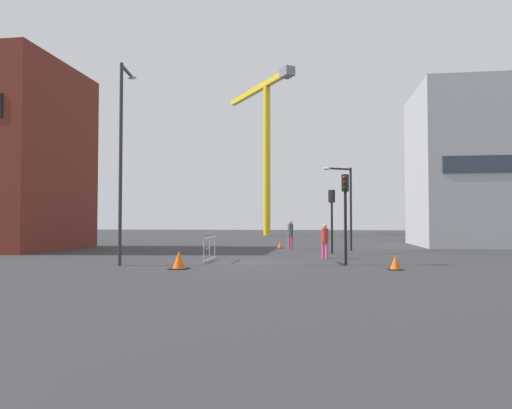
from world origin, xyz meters
The scene contains 15 objects.
ground centered at (0.00, 0.00, 0.00)m, with size 160.00×160.00×0.00m, color #333335.
brick_building centered at (-16.68, 7.36, 5.82)m, with size 8.34×8.81×11.63m.
office_block centered at (15.57, 16.17, 5.70)m, with size 10.96×8.86×11.41m.
construction_crane centered at (-3.91, 40.67, 13.59)m, with size 10.41×15.07×20.07m.
streetlamp_tall centered at (-4.86, -1.71, 4.79)m, with size 0.49×1.75×8.24m.
streetlamp_short centered at (4.71, 9.03, 3.13)m, with size 1.75×1.04×5.04m.
traffic_light_island centered at (3.79, 6.50, 2.39)m, with size 0.38×0.36×3.52m.
traffic_light_far centered at (4.20, -0.35, 2.50)m, with size 0.31×0.39×3.70m.
pedestrian_walking centered at (1.29, 9.85, 1.08)m, with size 0.34×0.34×1.84m.
pedestrian_waiting centered at (3.38, 2.64, 0.96)m, with size 0.34×0.34×1.65m.
safety_barrier_mid_span centered at (-1.67, 0.36, 0.56)m, with size 0.09×2.42×1.08m.
safety_barrier_right_run centered at (-3.75, 8.73, 0.56)m, with size 0.42×2.56×1.08m.
traffic_cone_on_verge centered at (0.48, 11.47, 0.22)m, with size 0.47×0.47×0.47m.
traffic_cone_by_barrier centered at (-2.05, -2.96, 0.31)m, with size 0.66×0.66×0.67m.
traffic_cone_orange centered at (5.89, -2.17, 0.24)m, with size 0.52×0.52×0.53m.
Camera 1 is at (3.22, -20.24, 1.77)m, focal length 33.52 mm.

